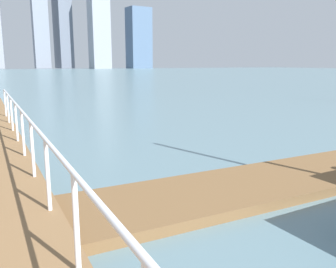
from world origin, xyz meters
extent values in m
plane|color=slate|center=(0.00, 20.00, 0.00)|extent=(300.00, 300.00, 0.00)
cylinder|color=white|center=(-3.15, 9.17, 0.93)|extent=(0.06, 0.06, 1.05)
cylinder|color=white|center=(-3.15, 10.92, 0.93)|extent=(0.06, 0.06, 1.05)
cylinder|color=white|center=(-3.15, 12.67, 0.93)|extent=(0.06, 0.06, 1.05)
cylinder|color=white|center=(-3.15, 14.42, 0.93)|extent=(0.06, 0.06, 1.05)
cylinder|color=white|center=(-3.15, 16.17, 0.93)|extent=(0.06, 0.06, 1.05)
cylinder|color=white|center=(-3.15, 17.92, 0.93)|extent=(0.06, 0.06, 1.05)
cylinder|color=white|center=(-3.15, 19.67, 0.93)|extent=(0.06, 0.06, 1.05)
cylinder|color=white|center=(-3.15, 21.42, 0.93)|extent=(0.06, 0.06, 1.05)
cylinder|color=white|center=(-3.15, 8.29, 1.45)|extent=(0.06, 26.26, 0.06)
cube|color=gray|center=(21.62, 183.83, 21.63)|extent=(6.73, 6.54, 43.25)
cube|color=slate|center=(31.92, 185.29, 25.34)|extent=(6.92, 13.23, 50.67)
cube|color=#8C939E|center=(43.62, 165.18, 20.41)|extent=(8.03, 9.52, 40.83)
cube|color=slate|center=(63.18, 166.81, 13.88)|extent=(10.98, 8.80, 27.76)
camera|label=1|loc=(-3.85, 5.79, 2.50)|focal=38.29mm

